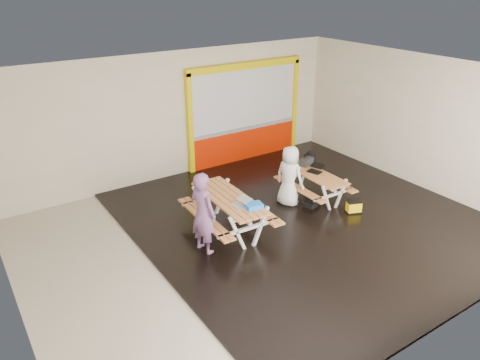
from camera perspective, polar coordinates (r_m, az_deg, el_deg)
room at (r=9.58m, az=2.99°, el=2.23°), size 10.02×8.02×3.52m
deck at (r=11.05m, az=8.03°, el=-4.73°), size 7.50×7.98×0.05m
kiosk at (r=13.92m, az=0.62°, el=8.06°), size 3.88×0.16×3.00m
picnic_table_left at (r=10.15m, az=-1.38°, el=-3.16°), size 1.57×2.24×0.88m
picnic_table_right at (r=11.78m, az=9.25°, el=0.05°), size 1.28×1.85×0.73m
person_left at (r=9.34m, az=-4.58°, el=-4.11°), size 0.56×0.73×1.77m
person_right at (r=11.37m, az=6.14°, el=0.46°), size 0.69×0.86×1.54m
laptop_left at (r=9.68m, az=0.09°, el=-2.90°), size 0.39×0.36×0.16m
laptop_right at (r=11.81m, az=9.33°, el=1.30°), size 0.47×0.44×0.16m
blue_pouch at (r=9.58m, az=1.75°, el=-3.21°), size 0.38×0.29×0.10m
toolbox at (r=12.16m, az=8.22°, el=2.27°), size 0.44×0.30×0.23m
backpack at (r=12.70m, az=8.59°, el=2.46°), size 0.30×0.22×0.45m
dark_case at (r=11.57m, az=8.83°, el=-2.86°), size 0.42×0.36×0.14m
fluke_bag at (r=11.43m, az=13.89°, el=-3.24°), size 0.41×0.34×0.30m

